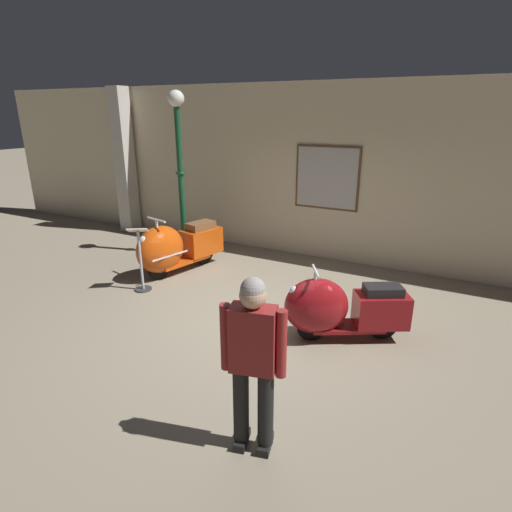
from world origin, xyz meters
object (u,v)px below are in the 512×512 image
object	(u,v)px
scooter_1	(336,308)
lamppost	(180,164)
info_stanchion	(141,264)
visitor_0	(253,355)
scooter_0	(174,247)

from	to	relation	value
scooter_1	lamppost	bearing A→B (deg)	-55.42
info_stanchion	lamppost	bearing A→B (deg)	105.16
visitor_0	scooter_1	bearing A→B (deg)	-15.77
scooter_1	lamppost	xyz separation A→B (m)	(-3.79, 1.85, 1.40)
visitor_0	scooter_0	bearing A→B (deg)	33.07
lamppost	visitor_0	size ratio (longest dim) A/B	1.96
lamppost	info_stanchion	size ratio (longest dim) A/B	2.92
scooter_0	scooter_1	world-z (taller)	scooter_0
scooter_0	info_stanchion	distance (m)	0.85
scooter_1	visitor_0	xyz separation A→B (m)	(-0.07, -2.13, 0.50)
scooter_0	lamppost	size ratio (longest dim) A/B	0.58
scooter_1	lamppost	distance (m)	4.44
visitor_0	info_stanchion	xyz separation A→B (m)	(-3.23, 2.16, -0.49)
lamppost	visitor_0	bearing A→B (deg)	-46.91
scooter_1	lamppost	world-z (taller)	lamppost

